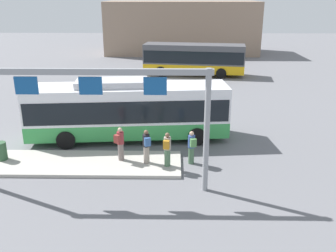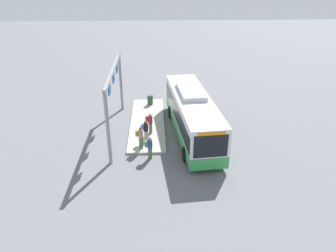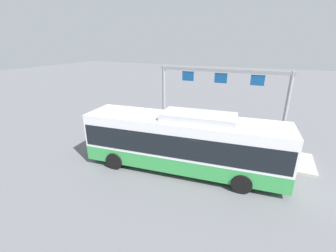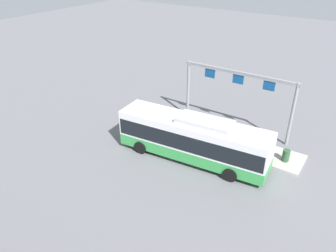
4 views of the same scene
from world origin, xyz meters
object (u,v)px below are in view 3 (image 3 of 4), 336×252
at_px(person_boarding, 173,126).
at_px(bus_main, 183,140).
at_px(person_waiting_far, 200,133).
at_px(person_waiting_near, 183,129).
at_px(trash_bin, 293,155).
at_px(person_waiting_mid, 155,128).

bearing_deg(person_boarding, bus_main, 39.64).
distance_m(person_boarding, person_waiting_far, 2.38).
distance_m(person_waiting_near, person_waiting_far, 1.34).
xyz_separation_m(bus_main, person_boarding, (2.26, -3.88, -0.76)).
height_order(person_waiting_near, trash_bin, person_waiting_near).
xyz_separation_m(person_waiting_near, person_waiting_mid, (2.15, 0.31, -0.16)).
xyz_separation_m(bus_main, trash_bin, (-5.86, -3.28, -1.20)).
relative_size(person_boarding, person_waiting_mid, 1.00).
distance_m(person_waiting_mid, person_waiting_far, 3.46).
xyz_separation_m(bus_main, person_waiting_far, (-0.03, -3.23, -0.76)).
distance_m(person_waiting_far, trash_bin, 5.85).
relative_size(bus_main, trash_bin, 12.49).
xyz_separation_m(person_boarding, trash_bin, (-8.12, 0.60, -0.44)).
distance_m(bus_main, person_waiting_mid, 4.80).
bearing_deg(person_waiting_mid, trash_bin, 73.36).
distance_m(person_waiting_mid, trash_bin, 9.29).
relative_size(person_boarding, trash_bin, 1.86).
distance_m(person_boarding, person_waiting_mid, 1.34).
height_order(bus_main, person_waiting_far, bus_main).
height_order(person_waiting_mid, person_waiting_far, person_waiting_far).
height_order(person_boarding, trash_bin, person_boarding).
xyz_separation_m(person_boarding, person_waiting_near, (-0.99, 0.33, 0.00)).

